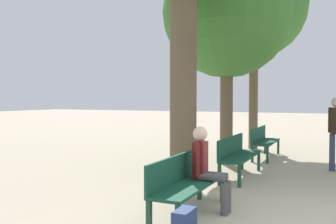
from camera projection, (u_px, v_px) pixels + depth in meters
bench_row_0 at (185, 180)px, 5.33m from camera, size 0.48×1.87×0.86m
bench_row_1 at (237, 153)px, 7.94m from camera, size 0.48×1.87×0.86m
bench_row_2 at (263, 139)px, 10.55m from camera, size 0.48×1.87×0.86m
tree_row_1 at (227, 14)px, 9.48m from camera, size 3.28×3.28×5.48m
tree_row_2 at (254, 7)px, 12.31m from camera, size 3.44×3.44×6.43m
person_seated at (207, 166)px, 5.51m from camera, size 0.57×0.32×1.26m
pedestrian_mid at (336, 129)px, 8.55m from camera, size 0.35×0.23×1.71m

